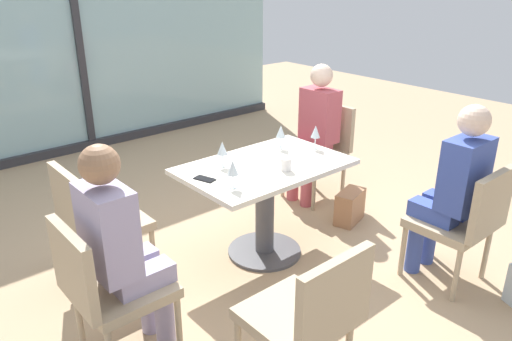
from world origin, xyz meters
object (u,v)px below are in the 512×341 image
at_px(chair_far_right, 322,146).
at_px(person_far_right, 315,127).
at_px(chair_front_left, 309,314).
at_px(chair_front_right, 465,219).
at_px(person_front_right, 454,186).
at_px(cell_phone_on_table, 205,179).
at_px(dining_table_main, 265,191).
at_px(wine_glass_3, 233,168).
at_px(chair_side_end, 106,285).
at_px(chair_far_left, 95,218).
at_px(person_side_end, 121,244).
at_px(coffee_cup, 286,164).
at_px(handbag_2, 350,207).
at_px(wine_glass_2, 281,132).
at_px(wine_glass_0, 222,149).
at_px(wine_glass_1, 316,132).

distance_m(chair_far_right, person_far_right, 0.23).
bearing_deg(chair_front_left, chair_front_right, 0.00).
height_order(person_front_right, person_far_right, same).
bearing_deg(cell_phone_on_table, dining_table_main, -23.68).
relative_size(chair_front_right, person_front_right, 0.69).
distance_m(chair_front_right, wine_glass_3, 1.57).
bearing_deg(chair_far_right, chair_side_end, -163.16).
xyz_separation_m(chair_far_left, person_far_right, (2.11, -0.00, 0.20)).
height_order(chair_far_right, chair_front_left, same).
bearing_deg(wine_glass_3, chair_front_right, -40.11).
bearing_deg(chair_front_left, person_side_end, 121.82).
bearing_deg(dining_table_main, chair_front_right, -57.28).
bearing_deg(person_front_right, cell_phone_on_table, 138.22).
distance_m(coffee_cup, handbag_2, 1.07).
height_order(chair_front_left, person_side_end, person_side_end).
xyz_separation_m(person_front_right, wine_glass_2, (-0.42, 1.22, 0.16)).
height_order(chair_far_left, cell_phone_on_table, chair_far_left).
distance_m(chair_far_left, handbag_2, 2.10).
height_order(dining_table_main, coffee_cup, coffee_cup).
bearing_deg(person_side_end, person_front_right, -20.28).
xyz_separation_m(chair_side_end, person_front_right, (2.12, -0.74, 0.20)).
xyz_separation_m(person_side_end, wine_glass_2, (1.59, 0.48, 0.16)).
distance_m(chair_far_right, person_side_end, 2.50).
bearing_deg(chair_side_end, chair_front_right, -21.90).
relative_size(wine_glass_2, cell_phone_on_table, 1.28).
height_order(coffee_cup, cell_phone_on_table, coffee_cup).
xyz_separation_m(person_side_end, wine_glass_3, (0.84, 0.13, 0.16)).
distance_m(chair_side_end, chair_front_left, 1.06).
bearing_deg(chair_far_right, chair_front_left, -139.06).
xyz_separation_m(chair_front_left, person_far_right, (1.74, 1.60, 0.20)).
height_order(chair_side_end, chair_front_left, same).
xyz_separation_m(dining_table_main, chair_side_end, (-1.38, -0.30, -0.03)).
distance_m(dining_table_main, person_front_right, 1.29).
xyz_separation_m(dining_table_main, chair_far_right, (1.11, 0.45, -0.03)).
bearing_deg(person_side_end, chair_far_left, 78.00).
bearing_deg(chair_front_left, wine_glass_2, 51.48).
bearing_deg(wine_glass_0, chair_side_end, -157.44).
bearing_deg(wine_glass_1, handbag_2, -14.49).
xyz_separation_m(wine_glass_2, coffee_cup, (-0.29, -0.36, -0.09)).
relative_size(wine_glass_1, cell_phone_on_table, 1.28).
bearing_deg(chair_side_end, person_far_right, 17.56).
distance_m(chair_far_right, person_front_right, 1.55).
distance_m(chair_far_right, cell_phone_on_table, 1.66).
bearing_deg(chair_far_right, chair_front_right, -102.93).
height_order(chair_front_right, chair_far_left, same).
height_order(chair_far_left, person_far_right, person_far_right).
height_order(dining_table_main, chair_far_left, chair_far_left).
height_order(chair_far_right, wine_glass_2, wine_glass_2).
distance_m(chair_far_left, wine_glass_0, 0.97).
bearing_deg(person_front_right, chair_far_right, 76.16).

